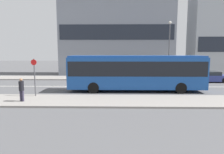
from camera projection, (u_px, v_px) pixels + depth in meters
name	position (u px, v px, depth m)	size (l,w,h in m)	color
ground_plane	(83.00, 86.00, 20.54)	(120.00, 120.00, 0.00)	#4F4F51
sidewalk_near	(68.00, 101.00, 14.33)	(44.00, 3.50, 0.13)	gray
sidewalk_far	(90.00, 78.00, 26.73)	(44.00, 3.50, 0.13)	gray
lane_centerline	(83.00, 86.00, 20.54)	(41.80, 0.16, 0.01)	silver
city_bus	(136.00, 71.00, 17.96)	(12.05, 2.51, 3.20)	#194793
parked_car_0	(210.00, 77.00, 23.54)	(3.99, 1.85, 1.26)	navy
pedestrian_near_stop	(21.00, 88.00, 13.76)	(0.34, 0.34, 1.62)	#383347
bus_stop_sign	(35.00, 74.00, 15.37)	(0.44, 0.12, 2.89)	#4C4C51
street_lamp	(169.00, 44.00, 25.12)	(0.36, 0.36, 7.19)	#4C4C51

